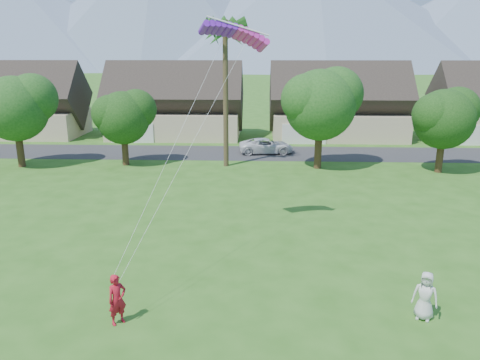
# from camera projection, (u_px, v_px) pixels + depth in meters

# --- Properties ---
(street) EXTENTS (90.00, 7.00, 0.01)m
(street) POSITION_uv_depth(u_px,v_px,m) (250.00, 153.00, 46.74)
(street) COLOR #2D2D30
(street) RESTS_ON ground
(kite_flyer) EXTENTS (0.84, 0.83, 1.96)m
(kite_flyer) POSITION_uv_depth(u_px,v_px,m) (117.00, 300.00, 17.22)
(kite_flyer) COLOR #B41425
(kite_flyer) RESTS_ON ground
(watcher) EXTENTS (1.10, 0.95, 1.91)m
(watcher) POSITION_uv_depth(u_px,v_px,m) (425.00, 296.00, 17.53)
(watcher) COLOR silver
(watcher) RESTS_ON ground
(parked_car) EXTENTS (5.60, 3.02, 1.49)m
(parked_car) POSITION_uv_depth(u_px,v_px,m) (266.00, 146.00, 46.48)
(parked_car) COLOR silver
(parked_car) RESTS_ON ground
(mountain_ridge) EXTENTS (540.00, 240.00, 70.00)m
(mountain_ridge) POSITION_uv_depth(u_px,v_px,m) (278.00, 15.00, 256.32)
(mountain_ridge) COLOR slate
(mountain_ridge) RESTS_ON ground
(houses_row) EXTENTS (72.75, 8.19, 8.86)m
(houses_row) POSITION_uv_depth(u_px,v_px,m) (256.00, 108.00, 54.47)
(houses_row) COLOR beige
(houses_row) RESTS_ON ground
(tree_row) EXTENTS (62.27, 6.67, 8.45)m
(tree_row) POSITION_uv_depth(u_px,v_px,m) (235.00, 112.00, 39.63)
(tree_row) COLOR #47301C
(tree_row) RESTS_ON ground
(fan_palm) EXTENTS (3.00, 3.00, 13.80)m
(fan_palm) POSITION_uv_depth(u_px,v_px,m) (225.00, 26.00, 38.39)
(fan_palm) COLOR #4C3D26
(fan_palm) RESTS_ON ground
(parafoil_kite) EXTENTS (3.59, 1.46, 0.50)m
(parafoil_kite) POSITION_uv_depth(u_px,v_px,m) (235.00, 31.00, 23.00)
(parafoil_kite) COLOR #731AC9
(parafoil_kite) RESTS_ON ground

